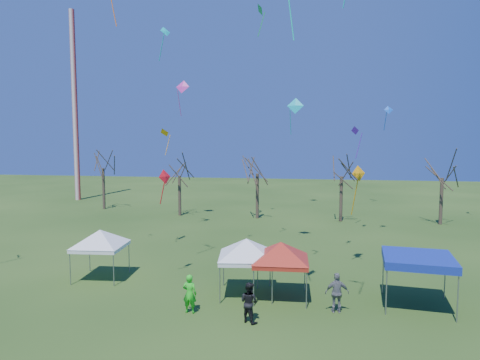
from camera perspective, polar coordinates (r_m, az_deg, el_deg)
The scene contains 23 objects.
ground at distance 20.84m, azimuth 0.39°, elevation -17.44°, with size 140.00×140.00×0.00m, color #244115.
radio_mast at distance 61.53m, azimuth -21.16°, elevation 9.14°, with size 0.70×0.70×25.00m, color silver.
tree_0 at distance 52.15m, azimuth -17.84°, elevation 3.37°, with size 3.83×3.83×8.44m.
tree_1 at distance 45.80m, azimuth -8.11°, elevation 2.46°, with size 3.42×3.42×7.54m.
tree_2 at distance 43.71m, azimuth 2.35°, elevation 3.03°, with size 3.71×3.71×8.18m.
tree_3 at distance 43.17m, azimuth 13.43°, elevation 2.58°, with size 3.59×3.59×7.91m.
tree_4 at distance 44.76m, azimuth 25.44°, elevation 2.27°, with size 3.58×3.58×7.89m.
tent_white_west at distance 26.25m, azimuth -18.16°, elevation -6.74°, with size 3.77×3.77×3.34m.
tent_white_mid at distance 22.39m, azimuth 0.86°, elevation -8.31°, with size 3.87×3.87×3.44m.
tent_red at distance 21.99m, azimuth 5.46°, elevation -8.72°, with size 3.84×3.84×3.39m.
tent_blue at distance 22.63m, azimuth 22.65°, elevation -9.79°, with size 3.54×3.54×2.52m.
person_dark at distance 19.71m, azimuth 1.22°, elevation -15.98°, with size 0.88×0.68×1.80m, color black.
person_grey at distance 21.17m, azimuth 12.81°, elevation -14.45°, with size 1.11×0.46×1.89m, color slate.
person_green at distance 20.78m, azimuth -6.73°, elevation -14.82°, with size 0.67×0.44×1.83m, color #24D522.
kite_22 at distance 39.90m, azimuth 15.15°, elevation 6.25°, with size 1.05×1.03×2.91m.
kite_11 at distance 31.89m, azimuth 7.38°, elevation 9.76°, with size 1.24×0.73×2.70m.
kite_13 at distance 42.97m, azimuth -9.99°, elevation 6.24°, with size 1.29×1.12×2.69m.
kite_2 at distance 42.62m, azimuth -7.70°, elevation 12.20°, with size 1.49×0.87×3.49m.
kite_17 at distance 27.67m, azimuth 15.56°, elevation 0.74°, with size 1.01×0.82×3.17m.
kite_1 at distance 24.54m, azimuth -9.98°, elevation 0.35°, with size 0.66×0.88×1.98m.
kite_24 at distance 31.45m, azimuth 2.76°, elevation 21.69°, with size 0.71×0.98×2.32m.
kite_7 at distance 36.10m, azimuth -9.94°, elevation 18.87°, with size 1.06×1.10×2.71m.
kite_19 at distance 36.50m, azimuth 19.18°, elevation 8.75°, with size 0.79×0.57×1.96m.
Camera 1 is at (3.00, -18.97, 8.08)m, focal length 32.00 mm.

